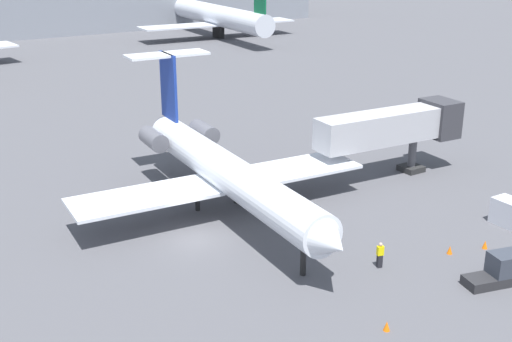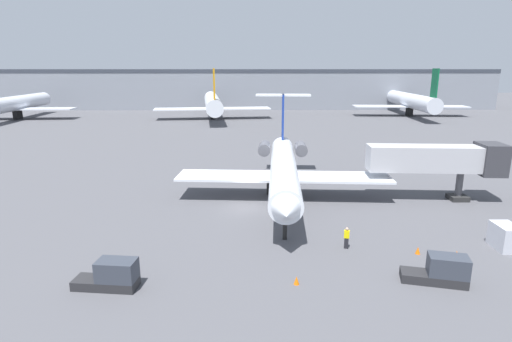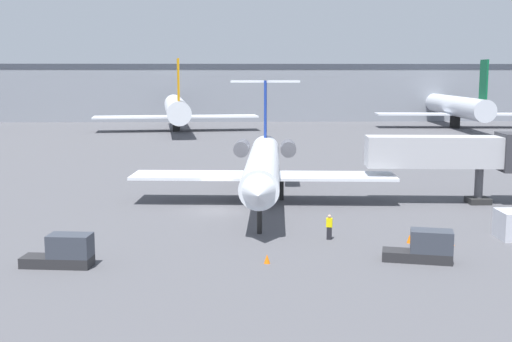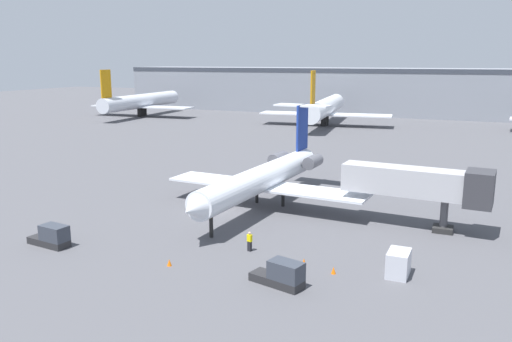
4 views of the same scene
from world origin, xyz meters
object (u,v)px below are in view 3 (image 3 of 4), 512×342
object	(u,v)px
traffic_cone_far	(452,241)
parked_airliner_centre	(456,107)
jet_bridge	(459,153)
traffic_cone_mid	(267,259)
cargo_container_uld	(510,225)
parked_airliner_west_mid	(176,109)
regional_jet	(263,163)
baggage_tug_lead	(425,248)
ground_crew_marshaller	(329,227)
baggage_tug_trailing	(64,252)
traffic_cone_near	(409,239)

from	to	relation	value
traffic_cone_far	parked_airliner_centre	world-z (taller)	parked_airliner_centre
jet_bridge	traffic_cone_far	xyz separation A→B (m)	(-4.99, -13.61, -4.05)
jet_bridge	traffic_cone_mid	size ratio (longest dim) A/B	24.99
parked_airliner_centre	cargo_container_uld	bearing A→B (deg)	-106.79
parked_airliner_centre	parked_airliner_west_mid	bearing A→B (deg)	-173.72
regional_jet	parked_airliner_west_mid	distance (m)	72.27
regional_jet	baggage_tug_lead	bearing A→B (deg)	-64.36
baggage_tug_lead	cargo_container_uld	world-z (taller)	baggage_tug_lead
baggage_tug_lead	parked_airliner_west_mid	size ratio (longest dim) A/B	0.11
regional_jet	cargo_container_uld	size ratio (longest dim) A/B	12.07
ground_crew_marshaller	cargo_container_uld	bearing A→B (deg)	-0.97
traffic_cone_far	parked_airliner_west_mid	bearing A→B (deg)	106.34
baggage_tug_trailing	parked_airliner_west_mid	distance (m)	89.45
regional_jet	baggage_tug_trailing	world-z (taller)	regional_jet
parked_airliner_centre	ground_crew_marshaller	bearing A→B (deg)	-113.60
ground_crew_marshaller	baggage_tug_trailing	xyz separation A→B (m)	(-15.99, -5.62, -0.02)
jet_bridge	baggage_tug_lead	world-z (taller)	jet_bridge
cargo_container_uld	traffic_cone_far	xyz separation A→B (m)	(-4.45, -1.59, -0.67)
baggage_tug_lead	traffic_cone_far	world-z (taller)	baggage_tug_lead
parked_airliner_west_mid	baggage_tug_trailing	bearing A→B (deg)	-89.08
cargo_container_uld	parked_airliner_west_mid	world-z (taller)	parked_airliner_west_mid
traffic_cone_far	parked_airliner_centre	xyz separation A→B (m)	(31.67, 91.79, 4.07)
regional_jet	cargo_container_uld	distance (m)	20.69
parked_airliner_centre	baggage_tug_lead	bearing A→B (deg)	-109.88
jet_bridge	traffic_cone_near	bearing A→B (deg)	-120.32
baggage_tug_trailing	regional_jet	bearing A→B (deg)	56.53
baggage_tug_trailing	traffic_cone_mid	bearing A→B (deg)	1.31
ground_crew_marshaller	traffic_cone_far	size ratio (longest dim) A/B	3.07
parked_airliner_west_mid	ground_crew_marshaller	bearing A→B (deg)	-78.24
traffic_cone_far	parked_airliner_centre	size ratio (longest dim) A/B	0.01
traffic_cone_near	baggage_tug_lead	bearing A→B (deg)	-93.33
traffic_cone_near	traffic_cone_far	world-z (taller)	same
ground_crew_marshaller	baggage_tug_trailing	distance (m)	16.95
jet_bridge	baggage_tug_trailing	world-z (taller)	jet_bridge
cargo_container_uld	traffic_cone_mid	world-z (taller)	cargo_container_uld
ground_crew_marshaller	cargo_container_uld	size ratio (longest dim) A/B	0.72
baggage_tug_trailing	parked_airliner_centre	world-z (taller)	parked_airliner_centre
traffic_cone_near	traffic_cone_far	size ratio (longest dim) A/B	1.00
traffic_cone_mid	ground_crew_marshaller	bearing A→B (deg)	50.50
baggage_tug_trailing	traffic_cone_mid	xyz separation A→B (m)	(11.57, 0.27, -0.56)
traffic_cone_mid	traffic_cone_far	size ratio (longest dim) A/B	1.00
baggage_tug_trailing	traffic_cone_near	bearing A→B (deg)	12.15
parked_airliner_centre	jet_bridge	bearing A→B (deg)	-108.84
baggage_tug_lead	cargo_container_uld	bearing A→B (deg)	35.23
regional_jet	parked_airliner_west_mid	world-z (taller)	parked_airliner_west_mid
ground_crew_marshaller	parked_airliner_centre	world-z (taller)	parked_airliner_centre
traffic_cone_mid	parked_airliner_west_mid	distance (m)	90.14
regional_jet	traffic_cone_near	xyz separation A→B (m)	(8.93, -13.85, -3.17)
ground_crew_marshaller	baggage_tug_lead	xyz separation A→B (m)	(4.85, -5.32, -0.02)
parked_airliner_centre	regional_jet	bearing A→B (deg)	-119.19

